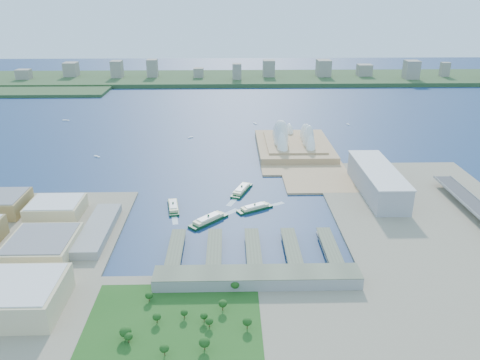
{
  "coord_description": "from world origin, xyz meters",
  "views": [
    {
      "loc": [
        -10.94,
        -517.15,
        267.46
      ],
      "look_at": [
        3.93,
        94.15,
        18.0
      ],
      "focal_mm": 35.0,
      "sensor_mm": 36.0,
      "label": 1
    }
  ],
  "objects_px": {
    "ferry_a": "(173,205)",
    "ferry_c": "(208,218)",
    "opera_house": "(294,133)",
    "ferry_d": "(255,207)",
    "toaster_building": "(377,181)",
    "ferry_b": "(242,189)"
  },
  "relations": [
    {
      "from": "toaster_building",
      "to": "ferry_d",
      "type": "height_order",
      "value": "toaster_building"
    },
    {
      "from": "ferry_a",
      "to": "opera_house",
      "type": "bearing_deg",
      "value": 42.11
    },
    {
      "from": "ferry_d",
      "to": "toaster_building",
      "type": "bearing_deg",
      "value": -104.13
    },
    {
      "from": "ferry_c",
      "to": "ferry_d",
      "type": "relative_size",
      "value": 1.13
    },
    {
      "from": "ferry_a",
      "to": "ferry_d",
      "type": "height_order",
      "value": "ferry_a"
    },
    {
      "from": "ferry_d",
      "to": "ferry_a",
      "type": "bearing_deg",
      "value": 57.52
    },
    {
      "from": "ferry_c",
      "to": "ferry_d",
      "type": "height_order",
      "value": "ferry_c"
    },
    {
      "from": "ferry_d",
      "to": "opera_house",
      "type": "bearing_deg",
      "value": -47.67
    },
    {
      "from": "ferry_b",
      "to": "opera_house",
      "type": "bearing_deg",
      "value": 84.26
    },
    {
      "from": "opera_house",
      "to": "ferry_d",
      "type": "height_order",
      "value": "opera_house"
    },
    {
      "from": "opera_house",
      "to": "toaster_building",
      "type": "bearing_deg",
      "value": -65.77
    },
    {
      "from": "opera_house",
      "to": "ferry_c",
      "type": "relative_size",
      "value": 3.23
    },
    {
      "from": "toaster_building",
      "to": "ferry_b",
      "type": "distance_m",
      "value": 189.77
    },
    {
      "from": "ferry_b",
      "to": "ferry_d",
      "type": "distance_m",
      "value": 61.13
    },
    {
      "from": "opera_house",
      "to": "toaster_building",
      "type": "height_order",
      "value": "opera_house"
    },
    {
      "from": "ferry_b",
      "to": "ferry_c",
      "type": "distance_m",
      "value": 102.56
    },
    {
      "from": "ferry_c",
      "to": "toaster_building",
      "type": "bearing_deg",
      "value": -116.04
    },
    {
      "from": "opera_house",
      "to": "ferry_d",
      "type": "xyz_separation_m",
      "value": [
        -83.28,
        -245.88,
        -27.33
      ]
    },
    {
      "from": "toaster_building",
      "to": "ferry_a",
      "type": "height_order",
      "value": "toaster_building"
    },
    {
      "from": "ferry_a",
      "to": "ferry_c",
      "type": "distance_m",
      "value": 62.53
    },
    {
      "from": "opera_house",
      "to": "ferry_a",
      "type": "height_order",
      "value": "opera_house"
    },
    {
      "from": "opera_house",
      "to": "ferry_a",
      "type": "bearing_deg",
      "value": -128.49
    }
  ]
}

